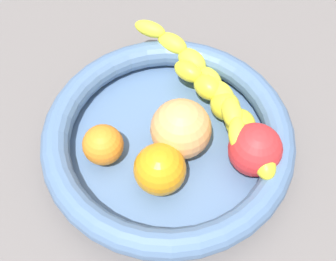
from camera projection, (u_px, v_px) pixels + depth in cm
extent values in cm
cube|color=#655F5D|center=(168.00, 156.00, 60.03)|extent=(120.00, 120.00, 3.00)
cylinder|color=slate|center=(168.00, 147.00, 58.05)|extent=(29.17, 29.17, 1.74)
torus|color=slate|center=(168.00, 136.00, 55.83)|extent=(31.68, 31.68, 3.59)
ellipsoid|color=yellow|center=(264.00, 163.00, 51.65)|extent=(4.79, 3.75, 2.57)
ellipsoid|color=yellow|center=(254.00, 142.00, 53.97)|extent=(5.16, 4.70, 3.13)
ellipsoid|color=yellow|center=(240.00, 124.00, 56.21)|extent=(5.56, 5.45, 3.68)
ellipsoid|color=yellow|center=(225.00, 106.00, 57.79)|extent=(5.57, 5.57, 3.68)
ellipsoid|color=yellow|center=(208.00, 87.00, 58.67)|extent=(4.98, 5.23, 3.13)
ellipsoid|color=yellow|center=(188.00, 71.00, 59.35)|extent=(4.17, 4.90, 2.57)
ellipsoid|color=yellow|center=(237.00, 134.00, 52.79)|extent=(4.91, 2.80, 2.18)
ellipsoid|color=yellow|center=(232.00, 113.00, 55.56)|extent=(5.24, 3.95, 2.58)
ellipsoid|color=yellow|center=(222.00, 96.00, 58.27)|extent=(5.52, 4.91, 2.97)
ellipsoid|color=yellow|center=(208.00, 81.00, 60.84)|extent=(5.72, 5.60, 3.36)
ellipsoid|color=yellow|center=(192.00, 61.00, 61.64)|extent=(5.19, 5.50, 2.97)
ellipsoid|color=yellow|center=(172.00, 43.00, 62.18)|extent=(4.37, 5.32, 2.58)
ellipsoid|color=yellow|center=(150.00, 29.00, 62.41)|extent=(3.33, 5.07, 2.18)
sphere|color=orange|center=(103.00, 145.00, 54.23)|extent=(5.07, 5.07, 5.07)
sphere|color=orange|center=(159.00, 169.00, 51.73)|extent=(6.21, 6.21, 6.21)
sphere|color=#E9A05A|center=(181.00, 128.00, 54.08)|extent=(7.50, 7.50, 7.50)
sphere|color=red|center=(255.00, 150.00, 53.01)|extent=(6.51, 6.51, 6.51)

